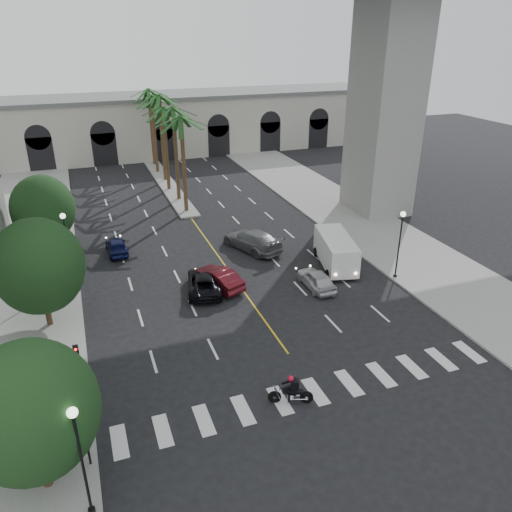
# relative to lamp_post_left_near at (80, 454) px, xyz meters

# --- Properties ---
(ground) EXTENTS (140.00, 140.00, 0.00)m
(ground) POSITION_rel_lamp_post_left_near_xyz_m (11.40, 5.00, -3.22)
(ground) COLOR black
(ground) RESTS_ON ground
(sidewalk_left) EXTENTS (8.00, 100.00, 0.15)m
(sidewalk_left) POSITION_rel_lamp_post_left_near_xyz_m (-3.60, 20.00, -3.15)
(sidewalk_left) COLOR gray
(sidewalk_left) RESTS_ON ground
(sidewalk_right) EXTENTS (8.00, 100.00, 0.15)m
(sidewalk_right) POSITION_rel_lamp_post_left_near_xyz_m (26.40, 20.00, -3.15)
(sidewalk_right) COLOR gray
(sidewalk_right) RESTS_ON ground
(median) EXTENTS (2.00, 24.00, 0.20)m
(median) POSITION_rel_lamp_post_left_near_xyz_m (11.40, 43.00, -3.12)
(median) COLOR gray
(median) RESTS_ON ground
(pier_building) EXTENTS (71.00, 10.50, 8.50)m
(pier_building) POSITION_rel_lamp_post_left_near_xyz_m (11.40, 60.00, 1.04)
(pier_building) COLOR beige
(pier_building) RESTS_ON ground
(bridge) EXTENTS (75.00, 13.00, 26.00)m
(bridge) POSITION_rel_lamp_post_left_near_xyz_m (14.82, 27.00, 15.29)
(bridge) COLOR gray
(bridge) RESTS_ON ground
(palm_a) EXTENTS (3.20, 3.20, 10.30)m
(palm_a) POSITION_rel_lamp_post_left_near_xyz_m (11.40, 33.00, 5.88)
(palm_a) COLOR #47331E
(palm_a) RESTS_ON ground
(palm_b) EXTENTS (3.20, 3.20, 10.60)m
(palm_b) POSITION_rel_lamp_post_left_near_xyz_m (11.50, 37.00, 6.15)
(palm_b) COLOR #47331E
(palm_b) RESTS_ON ground
(palm_c) EXTENTS (3.20, 3.20, 10.10)m
(palm_c) POSITION_rel_lamp_post_left_near_xyz_m (11.20, 41.00, 5.69)
(palm_c) COLOR #47331E
(palm_c) RESTS_ON ground
(palm_d) EXTENTS (3.20, 3.20, 10.90)m
(palm_d) POSITION_rel_lamp_post_left_near_xyz_m (11.55, 45.00, 6.43)
(palm_d) COLOR #47331E
(palm_d) RESTS_ON ground
(palm_e) EXTENTS (3.20, 3.20, 10.40)m
(palm_e) POSITION_rel_lamp_post_left_near_xyz_m (11.30, 49.00, 5.97)
(palm_e) COLOR #47331E
(palm_e) RESTS_ON ground
(palm_f) EXTENTS (3.20, 3.20, 10.70)m
(palm_f) POSITION_rel_lamp_post_left_near_xyz_m (11.60, 53.00, 6.24)
(palm_f) COLOR #47331E
(palm_f) RESTS_ON ground
(street_tree_near) EXTENTS (5.20, 5.20, 6.89)m
(street_tree_near) POSITION_rel_lamp_post_left_near_xyz_m (-1.60, 2.00, 0.80)
(street_tree_near) COLOR #382616
(street_tree_near) RESTS_ON ground
(street_tree_mid) EXTENTS (5.44, 5.44, 7.21)m
(street_tree_mid) POSITION_rel_lamp_post_left_near_xyz_m (-1.60, 15.00, 0.99)
(street_tree_mid) COLOR #382616
(street_tree_mid) RESTS_ON ground
(street_tree_far) EXTENTS (5.04, 5.04, 6.68)m
(street_tree_far) POSITION_rel_lamp_post_left_near_xyz_m (-1.60, 27.00, 0.68)
(street_tree_far) COLOR #382616
(street_tree_far) RESTS_ON ground
(lamp_post_left_near) EXTENTS (0.40, 0.40, 5.35)m
(lamp_post_left_near) POSITION_rel_lamp_post_left_near_xyz_m (0.00, 0.00, 0.00)
(lamp_post_left_near) COLOR black
(lamp_post_left_near) RESTS_ON ground
(lamp_post_left_far) EXTENTS (0.40, 0.40, 5.35)m
(lamp_post_left_far) POSITION_rel_lamp_post_left_near_xyz_m (0.00, 21.00, 0.00)
(lamp_post_left_far) COLOR black
(lamp_post_left_far) RESTS_ON ground
(lamp_post_right) EXTENTS (0.40, 0.40, 5.35)m
(lamp_post_right) POSITION_rel_lamp_post_left_near_xyz_m (22.80, 13.00, 0.00)
(lamp_post_right) COLOR black
(lamp_post_right) RESTS_ON ground
(traffic_signal_near) EXTENTS (0.25, 0.18, 3.65)m
(traffic_signal_near) POSITION_rel_lamp_post_left_near_xyz_m (0.10, 2.50, -0.71)
(traffic_signal_near) COLOR black
(traffic_signal_near) RESTS_ON ground
(traffic_signal_far) EXTENTS (0.25, 0.18, 3.65)m
(traffic_signal_far) POSITION_rel_lamp_post_left_near_xyz_m (0.10, 6.50, -0.71)
(traffic_signal_far) COLOR black
(traffic_signal_far) RESTS_ON ground
(motorcycle_rider) EXTENTS (2.17, 0.95, 1.65)m
(motorcycle_rider) POSITION_rel_lamp_post_left_near_xyz_m (9.90, 3.17, -2.48)
(motorcycle_rider) COLOR black
(motorcycle_rider) RESTS_ON ground
(car_a) EXTENTS (1.64, 4.00, 1.36)m
(car_a) POSITION_rel_lamp_post_left_near_xyz_m (16.55, 13.76, -2.54)
(car_a) COLOR #BCBBC0
(car_a) RESTS_ON ground
(car_b) EXTENTS (3.04, 4.77, 1.48)m
(car_b) POSITION_rel_lamp_post_left_near_xyz_m (9.90, 16.28, -2.48)
(car_b) COLOR #531018
(car_b) RESTS_ON ground
(car_c) EXTENTS (3.37, 5.41, 1.39)m
(car_c) POSITION_rel_lamp_post_left_near_xyz_m (8.82, 16.13, -2.52)
(car_c) COLOR black
(car_c) RESTS_ON ground
(car_d) EXTENTS (4.43, 6.41, 1.72)m
(car_d) POSITION_rel_lamp_post_left_near_xyz_m (14.50, 21.83, -2.36)
(car_d) COLOR slate
(car_d) RESTS_ON ground
(car_e) EXTENTS (1.70, 3.97, 1.34)m
(car_e) POSITION_rel_lamp_post_left_near_xyz_m (3.63, 24.95, -2.55)
(car_e) COLOR #0F1547
(car_e) RESTS_ON ground
(cargo_van) EXTENTS (3.51, 6.23, 2.51)m
(cargo_van) POSITION_rel_lamp_post_left_near_xyz_m (19.50, 16.35, -1.83)
(cargo_van) COLOR white
(cargo_van) RESTS_ON ground
(pedestrian_a) EXTENTS (0.65, 0.47, 1.67)m
(pedestrian_a) POSITION_rel_lamp_post_left_near_xyz_m (-2.00, 9.63, -2.24)
(pedestrian_a) COLOR black
(pedestrian_a) RESTS_ON sidewalk_left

